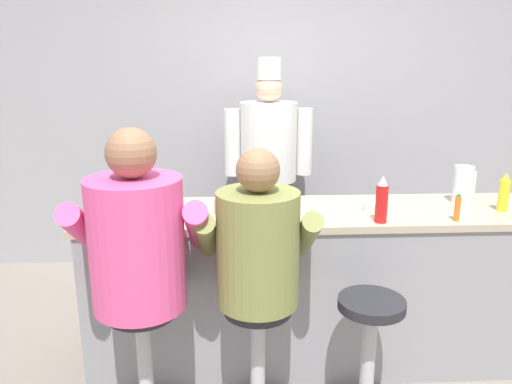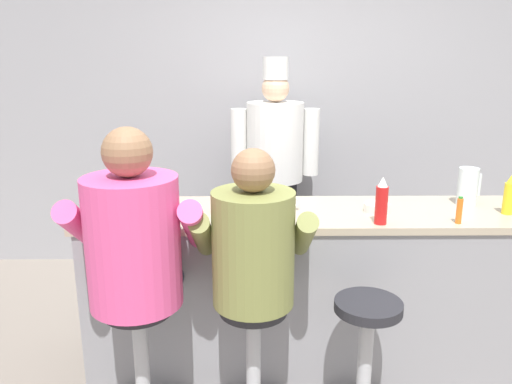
{
  "view_description": "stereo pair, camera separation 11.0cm",
  "coord_description": "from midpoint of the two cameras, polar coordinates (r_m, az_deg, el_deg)",
  "views": [
    {
      "loc": [
        -0.53,
        -2.41,
        1.81
      ],
      "look_at": [
        -0.39,
        0.28,
        1.08
      ],
      "focal_mm": 35.0,
      "sensor_mm": 36.0,
      "label": 1
    },
    {
      "loc": [
        -0.42,
        -2.41,
        1.81
      ],
      "look_at": [
        -0.39,
        0.28,
        1.08
      ],
      "focal_mm": 35.0,
      "sensor_mm": 36.0,
      "label": 2
    }
  ],
  "objects": [
    {
      "name": "wall_back",
      "position": [
        4.39,
        5.66,
        9.1
      ],
      "size": [
        10.0,
        0.06,
        2.7
      ],
      "color": "#99999E",
      "rests_on": "ground_plane"
    },
    {
      "name": "diner_counter",
      "position": [
        3.07,
        8.47,
        -10.68
      ],
      "size": [
        2.75,
        0.62,
        0.96
      ],
      "color": "gray",
      "rests_on": "ground_plane"
    },
    {
      "name": "ketchup_bottle_red",
      "position": [
        2.7,
        15.29,
        -1.12
      ],
      "size": [
        0.07,
        0.07,
        0.25
      ],
      "color": "red",
      "rests_on": "diner_counter"
    },
    {
      "name": "mustard_bottle_yellow",
      "position": [
        3.13,
        27.84,
        -0.4
      ],
      "size": [
        0.06,
        0.06,
        0.22
      ],
      "color": "yellow",
      "rests_on": "diner_counter"
    },
    {
      "name": "hot_sauce_bottle_orange",
      "position": [
        2.85,
        23.25,
        -1.97
      ],
      "size": [
        0.03,
        0.03,
        0.15
      ],
      "color": "orange",
      "rests_on": "diner_counter"
    },
    {
      "name": "water_pitcher_clear",
      "position": [
        3.22,
        23.95,
        0.57
      ],
      "size": [
        0.13,
        0.11,
        0.22
      ],
      "color": "silver",
      "rests_on": "diner_counter"
    },
    {
      "name": "breakfast_plate",
      "position": [
        2.77,
        -12.47,
        -2.75
      ],
      "size": [
        0.26,
        0.26,
        0.05
      ],
      "color": "white",
      "rests_on": "diner_counter"
    },
    {
      "name": "cereal_bowl",
      "position": [
        2.92,
        14.68,
        -1.74
      ],
      "size": [
        0.14,
        0.14,
        0.05
      ],
      "color": "white",
      "rests_on": "diner_counter"
    },
    {
      "name": "coffee_mug_tan",
      "position": [
        2.81,
        -2.78,
        -1.57
      ],
      "size": [
        0.13,
        0.08,
        0.08
      ],
      "color": "beige",
      "rests_on": "diner_counter"
    },
    {
      "name": "coffee_mug_white",
      "position": [
        2.86,
        4.37,
        -1.24
      ],
      "size": [
        0.14,
        0.09,
        0.09
      ],
      "color": "white",
      "rests_on": "diner_counter"
    },
    {
      "name": "diner_seated_pink",
      "position": [
        2.42,
        -12.31,
        -6.19
      ],
      "size": [
        0.66,
        0.65,
        1.52
      ],
      "color": "#B2B5BA",
      "rests_on": "ground_plane"
    },
    {
      "name": "diner_seated_olive",
      "position": [
        2.38,
        1.02,
        -7.31
      ],
      "size": [
        0.59,
        0.58,
        1.42
      ],
      "color": "#B2B5BA",
      "rests_on": "ground_plane"
    },
    {
      "name": "empty_stool_round",
      "position": [
        2.63,
        13.68,
        -16.39
      ],
      "size": [
        0.33,
        0.33,
        0.67
      ],
      "color": "#B2B5BA",
      "rests_on": "ground_plane"
    },
    {
      "name": "cook_in_whites_near",
      "position": [
        4.05,
        2.95,
        3.57
      ],
      "size": [
        0.71,
        0.45,
        1.81
      ],
      "color": "#232328",
      "rests_on": "ground_plane"
    }
  ]
}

